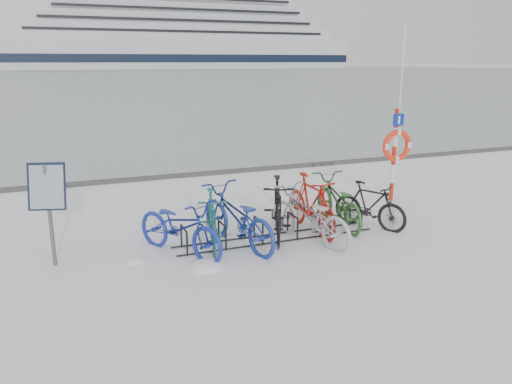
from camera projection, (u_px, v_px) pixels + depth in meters
ground at (276, 239)px, 9.67m from camera, size 900.00×900.00×0.00m
ice_sheet at (68, 73)px, 149.16m from camera, size 400.00×298.00×0.02m
quay_edge at (197, 174)px, 14.97m from camera, size 400.00×0.25×0.10m
bike_rack at (276, 230)px, 9.62m from camera, size 4.00×0.48×0.46m
info_board at (47, 193)px, 8.08m from camera, size 0.63×0.38×1.77m
lifebuoy_station at (396, 146)px, 11.94m from camera, size 0.79×0.22×4.09m
cruise_ferry at (178, 37)px, 223.56m from camera, size 155.90×29.36×51.22m
bike_0 at (180, 225)px, 8.80m from camera, size 1.65×2.15×1.08m
bike_1 at (212, 219)px, 9.14m from camera, size 0.90×1.86×1.08m
bike_2 at (237, 216)px, 9.19m from camera, size 1.33×2.32×1.15m
bike_3 at (278, 207)px, 9.69m from camera, size 1.25×2.04×1.18m
bike_4 at (309, 214)px, 9.40m from camera, size 1.32×2.18×1.08m
bike_5 at (311, 203)px, 9.99m from camera, size 0.59×1.98×1.18m
bike_6 at (338, 200)px, 10.40m from camera, size 0.88×2.10×1.07m
bike_7 at (370, 204)px, 10.27m from camera, size 1.18×1.65×0.98m
snow_drifts at (262, 240)px, 9.59m from camera, size 6.21×2.14×0.20m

